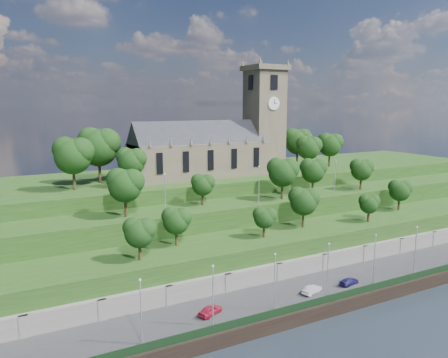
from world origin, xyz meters
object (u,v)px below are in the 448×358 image
car_left (210,310)px  car_middle (312,289)px  church (218,143)px  car_right (349,281)px

car_left → car_middle: bearing=-117.6°
church → car_right: (3.49, -41.76, -19.95)m
church → car_left: church is taller
car_middle → car_right: bearing=-109.5°
church → car_middle: church is taller
church → car_middle: (-4.20, -41.55, -19.88)m
church → car_left: (-21.73, -40.49, -19.83)m
car_left → car_middle: 17.56m
car_left → car_middle: (17.53, -1.05, -0.05)m
car_left → car_right: 25.25m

